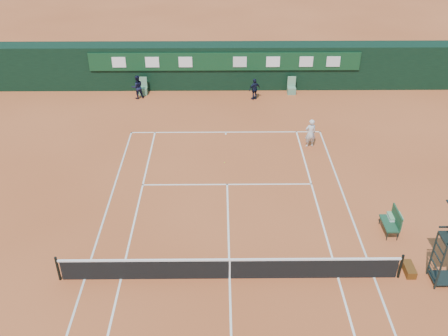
{
  "coord_description": "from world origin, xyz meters",
  "views": [
    {
      "loc": [
        -0.34,
        -13.84,
        13.5
      ],
      "look_at": [
        -0.16,
        6.0,
        1.2
      ],
      "focal_mm": 40.0,
      "sensor_mm": 36.0,
      "label": 1
    }
  ],
  "objects_px": {
    "cooler": "(394,221)",
    "player": "(310,133)",
    "player_bench": "(393,221)",
    "tennis_net": "(230,268)"
  },
  "relations": [
    {
      "from": "player_bench",
      "to": "cooler",
      "type": "bearing_deg",
      "value": 57.93
    },
    {
      "from": "tennis_net",
      "to": "player_bench",
      "type": "bearing_deg",
      "value": 21.41
    },
    {
      "from": "player_bench",
      "to": "cooler",
      "type": "distance_m",
      "value": 0.46
    },
    {
      "from": "cooler",
      "to": "player",
      "type": "height_order",
      "value": "player"
    },
    {
      "from": "player",
      "to": "tennis_net",
      "type": "bearing_deg",
      "value": 53.8
    },
    {
      "from": "tennis_net",
      "to": "player",
      "type": "bearing_deg",
      "value": 65.73
    },
    {
      "from": "player_bench",
      "to": "player",
      "type": "bearing_deg",
      "value": 107.2
    },
    {
      "from": "tennis_net",
      "to": "cooler",
      "type": "height_order",
      "value": "tennis_net"
    },
    {
      "from": "player_bench",
      "to": "cooler",
      "type": "height_order",
      "value": "player_bench"
    },
    {
      "from": "tennis_net",
      "to": "player",
      "type": "relative_size",
      "value": 7.85
    }
  ]
}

